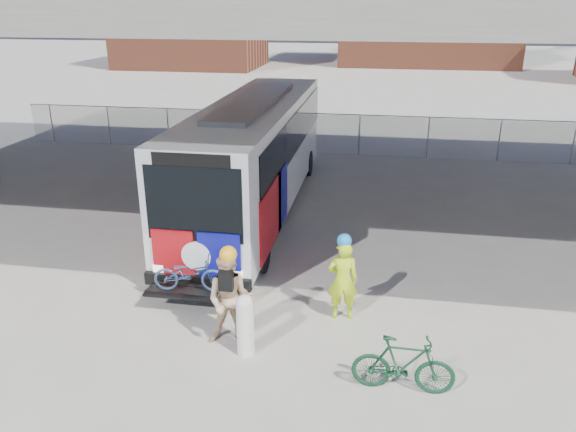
% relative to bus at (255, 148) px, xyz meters
% --- Properties ---
extents(ground, '(160.00, 160.00, 0.00)m').
position_rel_bus_xyz_m(ground, '(2.00, -4.30, -2.11)').
color(ground, '#9E9991').
rests_on(ground, ground).
extents(bus, '(2.67, 12.93, 3.69)m').
position_rel_bus_xyz_m(bus, '(0.00, 0.00, 0.00)').
color(bus, silver).
rests_on(bus, ground).
extents(overpass, '(40.00, 16.00, 7.95)m').
position_rel_bus_xyz_m(overpass, '(2.00, -0.30, 4.43)').
color(overpass, '#605E59').
rests_on(overpass, ground).
extents(chainlink_fence, '(30.00, 0.06, 30.00)m').
position_rel_bus_xyz_m(chainlink_fence, '(2.00, 7.70, -0.69)').
color(chainlink_fence, gray).
rests_on(chainlink_fence, ground).
extents(brick_buildings, '(54.00, 22.00, 12.00)m').
position_rel_bus_xyz_m(brick_buildings, '(3.23, 43.92, 3.31)').
color(brick_buildings, brown).
rests_on(brick_buildings, ground).
extents(bollard, '(0.34, 0.34, 1.31)m').
position_rel_bus_xyz_m(bollard, '(1.63, -8.03, -1.41)').
color(bollard, silver).
rests_on(bollard, ground).
extents(cyclist_hivis, '(0.73, 0.55, 2.00)m').
position_rel_bus_xyz_m(cyclist_hivis, '(3.39, -6.33, -1.15)').
color(cyclist_hivis, '#BEE718').
rests_on(cyclist_hivis, ground).
extents(cyclist_tan, '(1.00, 0.80, 2.17)m').
position_rel_bus_xyz_m(cyclist_tan, '(1.25, -7.72, -1.09)').
color(cyclist_tan, tan).
rests_on(cyclist_tan, ground).
extents(bike_parked, '(1.83, 0.54, 1.10)m').
position_rel_bus_xyz_m(bike_parked, '(4.66, -8.66, -1.56)').
color(bike_parked, '#133E25').
rests_on(bike_parked, ground).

